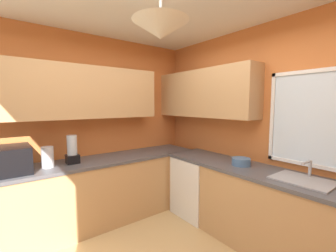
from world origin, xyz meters
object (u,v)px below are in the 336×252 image
object	(u,v)px
microwave	(12,160)
kettle	(48,157)
dishwasher	(198,186)
sink_assembly	(303,180)
bowl	(241,162)
blender_appliance	(72,151)

from	to	relation	value
microwave	kettle	xyz separation A→B (m)	(0.02, 0.35, -0.02)
dishwasher	microwave	world-z (taller)	microwave
sink_assembly	bowl	size ratio (longest dim) A/B	2.34
bowl	blender_appliance	xyz separation A→B (m)	(-1.36, -1.62, 0.12)
dishwasher	sink_assembly	world-z (taller)	sink_assembly
bowl	blender_appliance	world-z (taller)	blender_appliance
dishwasher	bowl	world-z (taller)	bowl
kettle	blender_appliance	world-z (taller)	blender_appliance
kettle	sink_assembly	bearing A→B (deg)	43.24
dishwasher	sink_assembly	distance (m)	1.48
dishwasher	bowl	distance (m)	0.87
dishwasher	microwave	size ratio (longest dim) A/B	1.77
bowl	blender_appliance	size ratio (longest dim) A/B	0.62
sink_assembly	blender_appliance	bearing A→B (deg)	-141.56
sink_assembly	kettle	bearing A→B (deg)	-136.76
sink_assembly	blender_appliance	xyz separation A→B (m)	(-2.06, -1.63, 0.15)
dishwasher	blender_appliance	xyz separation A→B (m)	(-0.66, -1.59, 0.63)
microwave	kettle	distance (m)	0.35
dishwasher	kettle	xyz separation A→B (m)	(-0.64, -1.88, 0.59)
sink_assembly	bowl	xyz separation A→B (m)	(-0.70, -0.01, 0.03)
dishwasher	bowl	bearing A→B (deg)	2.46
dishwasher	microwave	distance (m)	2.40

